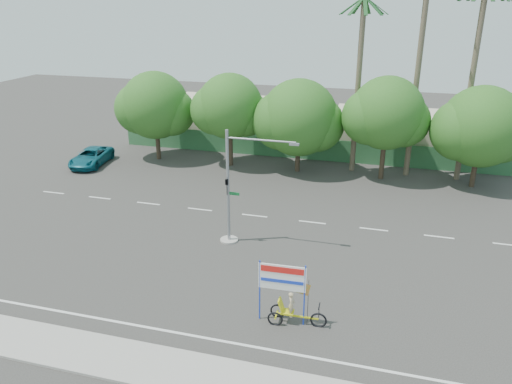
# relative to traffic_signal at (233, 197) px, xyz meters

# --- Properties ---
(ground) EXTENTS (120.00, 120.00, 0.00)m
(ground) POSITION_rel_traffic_signal_xyz_m (2.20, -3.98, -2.92)
(ground) COLOR #33302D
(ground) RESTS_ON ground
(sidewalk_near) EXTENTS (50.00, 2.40, 0.12)m
(sidewalk_near) POSITION_rel_traffic_signal_xyz_m (2.20, -11.48, -2.86)
(sidewalk_near) COLOR gray
(sidewalk_near) RESTS_ON ground
(fence) EXTENTS (38.00, 0.08, 2.00)m
(fence) POSITION_rel_traffic_signal_xyz_m (2.20, 17.52, -1.92)
(fence) COLOR #336B3D
(fence) RESTS_ON ground
(building_left) EXTENTS (12.00, 8.00, 4.00)m
(building_left) POSITION_rel_traffic_signal_xyz_m (-7.80, 22.02, -0.92)
(building_left) COLOR beige
(building_left) RESTS_ON ground
(building_right) EXTENTS (14.00, 8.00, 3.60)m
(building_right) POSITION_rel_traffic_signal_xyz_m (10.20, 22.02, -1.12)
(building_right) COLOR beige
(building_right) RESTS_ON ground
(tree_far_left) EXTENTS (7.14, 6.00, 7.96)m
(tree_far_left) POSITION_rel_traffic_signal_xyz_m (-11.85, 14.02, 1.84)
(tree_far_left) COLOR #473828
(tree_far_left) RESTS_ON ground
(tree_left) EXTENTS (6.66, 5.60, 8.07)m
(tree_left) POSITION_rel_traffic_signal_xyz_m (-4.85, 14.02, 2.14)
(tree_left) COLOR #473828
(tree_left) RESTS_ON ground
(tree_center) EXTENTS (7.62, 6.40, 7.85)m
(tree_center) POSITION_rel_traffic_signal_xyz_m (1.14, 14.02, 1.55)
(tree_center) COLOR #473828
(tree_center) RESTS_ON ground
(tree_right) EXTENTS (6.90, 5.80, 8.36)m
(tree_right) POSITION_rel_traffic_signal_xyz_m (8.15, 14.02, 2.32)
(tree_right) COLOR #473828
(tree_right) RESTS_ON ground
(tree_far_right) EXTENTS (7.38, 6.20, 7.94)m
(tree_far_right) POSITION_rel_traffic_signal_xyz_m (15.15, 14.02, 1.73)
(tree_far_right) COLOR #473828
(tree_far_right) RESTS_ON ground
(palm_tall) EXTENTS (3.73, 3.79, 17.45)m
(palm_tall) POSITION_rel_traffic_signal_xyz_m (10.20, 15.52, 7.55)
(palm_tall) COLOR #70604C
(palm_tall) RESTS_ON ground
(palm_mid) EXTENTS (3.73, 3.79, 15.45)m
(palm_mid) POSITION_rel_traffic_signal_xyz_m (14.20, 15.52, 6.48)
(palm_mid) COLOR #70604C
(palm_mid) RESTS_ON ground
(palm_short) EXTENTS (3.73, 3.79, 14.45)m
(palm_short) POSITION_rel_traffic_signal_xyz_m (5.70, 15.52, 5.94)
(palm_short) COLOR #70604C
(palm_short) RESTS_ON ground
(traffic_signal) EXTENTS (4.72, 1.10, 7.00)m
(traffic_signal) POSITION_rel_traffic_signal_xyz_m (0.00, 0.00, 0.00)
(traffic_signal) COLOR gray
(traffic_signal) RESTS_ON ground
(trike_billboard) EXTENTS (3.18, 0.75, 3.13)m
(trike_billboard) POSITION_rel_traffic_signal_xyz_m (4.91, -7.10, -1.66)
(trike_billboard) COLOR black
(trike_billboard) RESTS_ON ground
(pickup_truck) EXTENTS (3.08, 5.52, 1.46)m
(pickup_truck) POSITION_rel_traffic_signal_xyz_m (-16.76, 10.77, -2.19)
(pickup_truck) COLOR #0F5A6A
(pickup_truck) RESTS_ON ground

